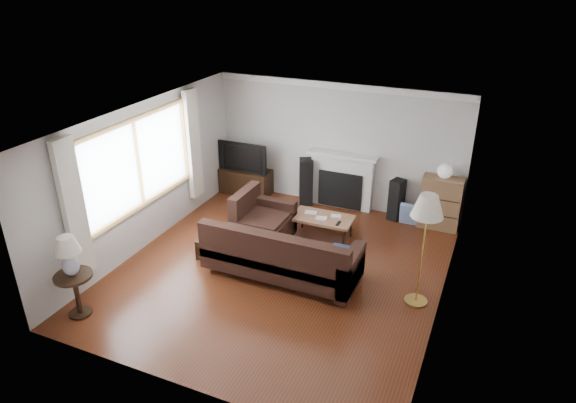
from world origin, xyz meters
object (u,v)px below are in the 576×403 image
at_px(coffee_table, 322,227).
at_px(floor_lamp, 422,251).
at_px(sectional_sofa, 282,252).
at_px(tv_stand, 246,181).
at_px(bookshelf, 441,203).
at_px(side_table, 77,294).

bearing_deg(coffee_table, floor_lamp, -33.98).
height_order(sectional_sofa, coffee_table, sectional_sofa).
bearing_deg(tv_stand, bookshelf, 0.76).
xyz_separation_m(bookshelf, sectional_sofa, (-2.02, -2.67, -0.07)).
bearing_deg(floor_lamp, sectional_sofa, -175.84).
bearing_deg(bookshelf, tv_stand, -179.24).
relative_size(coffee_table, floor_lamp, 0.62).
height_order(coffee_table, side_table, side_table).
bearing_deg(sectional_sofa, coffee_table, 83.50).
xyz_separation_m(tv_stand, sectional_sofa, (2.01, -2.62, 0.16)).
xyz_separation_m(bookshelf, floor_lamp, (0.08, -2.52, 0.37)).
xyz_separation_m(tv_stand, coffee_table, (2.18, -1.20, -0.06)).
bearing_deg(coffee_table, tv_stand, 150.48).
height_order(bookshelf, floor_lamp, floor_lamp).
height_order(tv_stand, side_table, side_table).
relative_size(tv_stand, sectional_sofa, 0.41).
bearing_deg(coffee_table, side_table, -125.50).
relative_size(tv_stand, bookshelf, 1.08).
xyz_separation_m(bookshelf, side_table, (-4.26, -4.70, -0.17)).
relative_size(bookshelf, sectional_sofa, 0.38).
relative_size(sectional_sofa, coffee_table, 2.45).
bearing_deg(bookshelf, side_table, -132.15).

